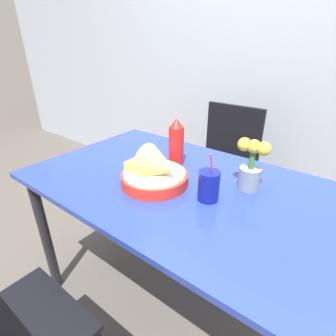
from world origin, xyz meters
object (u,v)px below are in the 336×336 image
at_px(drink_cup, 209,187).
at_px(flower_vase, 251,165).
at_px(chair_far_window, 225,160).
at_px(food_basket, 156,172).
at_px(ketchup_bottle, 176,143).

bearing_deg(drink_cup, flower_vase, 63.38).
relative_size(chair_far_window, flower_vase, 4.31).
relative_size(food_basket, flower_vase, 1.34).
height_order(food_basket, ketchup_bottle, ketchup_bottle).
distance_m(food_basket, flower_vase, 0.38).
bearing_deg(food_basket, flower_vase, 33.70).
relative_size(food_basket, drink_cup, 1.39).
bearing_deg(chair_far_window, food_basket, -84.31).
relative_size(food_basket, ketchup_bottle, 1.23).
bearing_deg(drink_cup, chair_far_window, 110.93).
height_order(ketchup_bottle, drink_cup, ketchup_bottle).
bearing_deg(flower_vase, chair_far_window, 122.05).
bearing_deg(chair_far_window, flower_vase, -57.95).
xyz_separation_m(food_basket, ketchup_bottle, (-0.06, 0.22, 0.05)).
height_order(chair_far_window, ketchup_bottle, ketchup_bottle).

